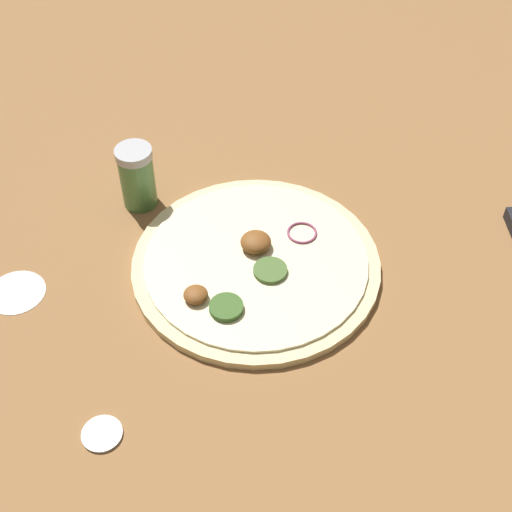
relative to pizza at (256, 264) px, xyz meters
name	(u,v)px	position (x,y,z in m)	size (l,w,h in m)	color
ground_plane	(256,267)	(0.00, 0.00, -0.01)	(3.00, 3.00, 0.00)	olive
pizza	(256,264)	(0.00, 0.00, 0.00)	(0.31, 0.31, 0.03)	beige
spice_jar	(137,177)	(-0.20, 0.05, 0.04)	(0.05, 0.05, 0.09)	#4C7F42
loose_cap	(102,433)	(-0.05, -0.28, 0.00)	(0.04, 0.04, 0.01)	#B2B2B7
flour_patch	(16,292)	(-0.25, -0.16, -0.01)	(0.07, 0.07, 0.00)	white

